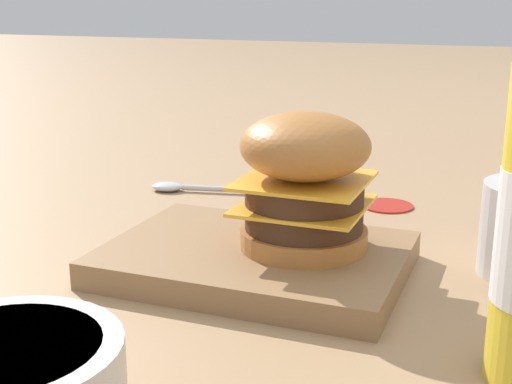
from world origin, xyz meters
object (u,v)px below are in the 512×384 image
spoon (191,188)px  burger (305,180)px  serving_board (256,259)px  side_bowl (6,384)px

spoon → burger: bearing=124.1°
serving_board → burger: size_ratio=2.16×
side_bowl → spoon: 0.51m
serving_board → burger: bearing=-158.8°
burger → side_bowl: bearing=73.8°
serving_board → side_bowl: size_ratio=1.93×
serving_board → burger: (-0.04, -0.02, 0.07)m
serving_board → side_bowl: (0.04, 0.27, 0.02)m
burger → spoon: bearing=-43.9°
burger → side_bowl: (0.08, 0.29, -0.06)m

